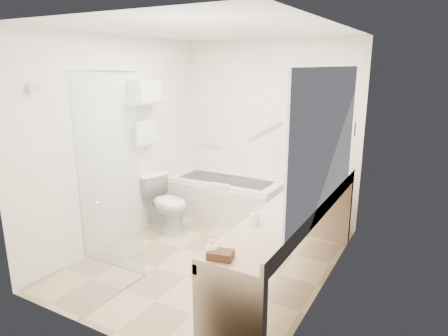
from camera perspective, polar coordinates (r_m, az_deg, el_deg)
The scene contains 25 objects.
floor at distance 4.74m, azimuth -1.82°, elevation -12.58°, with size 3.20×3.20×0.00m, color tan.
ceiling at distance 4.23m, azimuth -2.10°, elevation 19.11°, with size 2.60×3.20×0.10m, color silver.
wall_back at distance 5.72m, azimuth 6.41°, elevation 5.31°, with size 2.60×0.10×2.50m, color white.
wall_front at distance 3.11m, azimuth -17.42°, elevation -3.28°, with size 2.60×0.10×2.50m, color white.
wall_left at distance 5.10m, azimuth -14.57°, elevation 3.78°, with size 0.10×3.20×2.50m, color white.
wall_right at distance 3.83m, azimuth 14.95°, elevation 0.22°, with size 0.10×3.20×2.50m, color white.
bathtub at distance 5.86m, azimuth 0.23°, elevation -4.22°, with size 1.60×0.73×0.59m.
grab_bar_short at distance 6.17m, azimuth -1.97°, elevation 3.23°, with size 0.03×0.03×0.40m, color silver.
grab_bar_long at distance 5.70m, azimuth 5.79°, elevation 5.30°, with size 0.03×0.03×0.60m, color silver.
shower_enclosure at distance 4.05m, azimuth -16.52°, elevation -1.83°, with size 0.96×0.91×2.11m.
towel_shelf at distance 5.21m, azimuth -11.19°, elevation 9.79°, with size 0.24×0.55×0.81m.
vanity_counter at distance 3.96m, azimuth 9.91°, elevation -8.35°, with size 0.55×2.70×0.95m.
sink at distance 4.24m, azimuth 12.23°, elevation -4.27°, with size 0.40×0.52×0.14m, color white.
faucet at distance 4.17m, azimuth 14.21°, elevation -3.13°, with size 0.03×0.03×0.14m, color silver.
mirror at distance 3.62m, azimuth 14.50°, elevation 4.32°, with size 0.02×2.00×1.20m, color silver.
hairdryer_unit at distance 4.80m, azimuth 17.74°, elevation 5.33°, with size 0.08×0.10×0.18m, color silver.
toilet at distance 5.41m, azimuth -8.28°, elevation -5.04°, with size 0.41×0.74×0.73m, color white.
amenity_basket at distance 2.85m, azimuth -0.49°, elevation -12.30°, with size 0.18×0.12×0.06m, color #482719.
soap_bottle_a at distance 3.43m, azimuth 4.45°, elevation -7.46°, with size 0.06×0.14×0.07m, color silver.
soap_bottle_b at distance 2.89m, azimuth -1.85°, elevation -11.51°, with size 0.10×0.12×0.10m, color silver.
water_bottle_left at distance 4.47m, azimuth 12.87°, elevation -1.85°, with size 0.05×0.05×0.18m.
water_bottle_mid at distance 4.80m, azimuth 13.25°, elevation -0.75°, with size 0.05×0.05×0.17m.
water_bottle_right at distance 5.00m, azimuth 15.06°, elevation -0.10°, with size 0.06×0.06×0.20m.
drinking_glass_near at distance 4.68m, azimuth 11.37°, elevation -1.38°, with size 0.08×0.08×0.10m, color silver.
drinking_glass_far at distance 4.37m, azimuth 12.01°, elevation -2.69°, with size 0.07×0.07×0.09m, color silver.
Camera 1 is at (2.19, -3.60, 2.17)m, focal length 32.00 mm.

